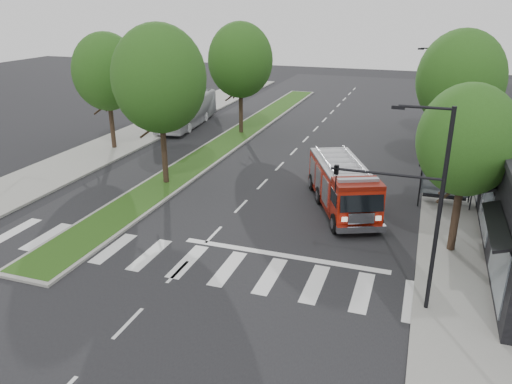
# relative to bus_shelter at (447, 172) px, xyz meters

# --- Properties ---
(ground) EXTENTS (140.00, 140.00, 0.00)m
(ground) POSITION_rel_bus_shelter_xyz_m (-11.20, -8.15, -2.04)
(ground) COLOR black
(ground) RESTS_ON ground
(sidewalk_right) EXTENTS (5.00, 80.00, 0.15)m
(sidewalk_right) POSITION_rel_bus_shelter_xyz_m (1.30, 1.85, -1.96)
(sidewalk_right) COLOR gray
(sidewalk_right) RESTS_ON ground
(sidewalk_left) EXTENTS (5.00, 80.00, 0.15)m
(sidewalk_left) POSITION_rel_bus_shelter_xyz_m (-25.70, 1.85, -1.96)
(sidewalk_left) COLOR gray
(sidewalk_left) RESTS_ON ground
(median) EXTENTS (3.00, 50.00, 0.15)m
(median) POSITION_rel_bus_shelter_xyz_m (-17.20, 9.85, -1.96)
(median) COLOR gray
(median) RESTS_ON ground
(bus_shelter) EXTENTS (3.20, 1.60, 2.61)m
(bus_shelter) POSITION_rel_bus_shelter_xyz_m (0.00, 0.00, 0.00)
(bus_shelter) COLOR black
(bus_shelter) RESTS_ON ground
(tree_right_near) EXTENTS (4.40, 4.40, 8.05)m
(tree_right_near) POSITION_rel_bus_shelter_xyz_m (0.30, -6.15, 3.47)
(tree_right_near) COLOR black
(tree_right_near) RESTS_ON ground
(tree_right_mid) EXTENTS (5.60, 5.60, 9.72)m
(tree_right_mid) POSITION_rel_bus_shelter_xyz_m (0.30, 5.85, 4.45)
(tree_right_mid) COLOR black
(tree_right_mid) RESTS_ON ground
(tree_right_far) EXTENTS (5.00, 5.00, 8.73)m
(tree_right_far) POSITION_rel_bus_shelter_xyz_m (0.30, 15.85, 3.80)
(tree_right_far) COLOR black
(tree_right_far) RESTS_ON ground
(tree_median_near) EXTENTS (5.80, 5.80, 10.16)m
(tree_median_near) POSITION_rel_bus_shelter_xyz_m (-17.20, -2.15, 4.77)
(tree_median_near) COLOR black
(tree_median_near) RESTS_ON ground
(tree_median_far) EXTENTS (5.60, 5.60, 9.72)m
(tree_median_far) POSITION_rel_bus_shelter_xyz_m (-17.20, 11.85, 4.45)
(tree_median_far) COLOR black
(tree_median_far) RESTS_ON ground
(tree_left_mid) EXTENTS (5.20, 5.20, 9.16)m
(tree_left_mid) POSITION_rel_bus_shelter_xyz_m (-25.20, 3.85, 4.12)
(tree_left_mid) COLOR black
(tree_left_mid) RESTS_ON ground
(streetlight_right_near) EXTENTS (4.08, 0.22, 8.00)m
(streetlight_right_near) POSITION_rel_bus_shelter_xyz_m (-1.59, -11.65, 2.63)
(streetlight_right_near) COLOR black
(streetlight_right_near) RESTS_ON ground
(streetlight_right_far) EXTENTS (2.11, 0.20, 8.00)m
(streetlight_right_far) POSITION_rel_bus_shelter_xyz_m (-0.85, 11.85, 2.44)
(streetlight_right_far) COLOR black
(streetlight_right_far) RESTS_ON ground
(fire_engine) EXTENTS (5.56, 8.56, 2.87)m
(fire_engine) POSITION_rel_bus_shelter_xyz_m (-5.59, -2.53, -0.66)
(fire_engine) COLOR #640E05
(fire_engine) RESTS_ON ground
(city_bus) EXTENTS (3.65, 10.89, 2.98)m
(city_bus) POSITION_rel_bus_shelter_xyz_m (-23.20, 13.21, -0.55)
(city_bus) COLOR silver
(city_bus) RESTS_ON ground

